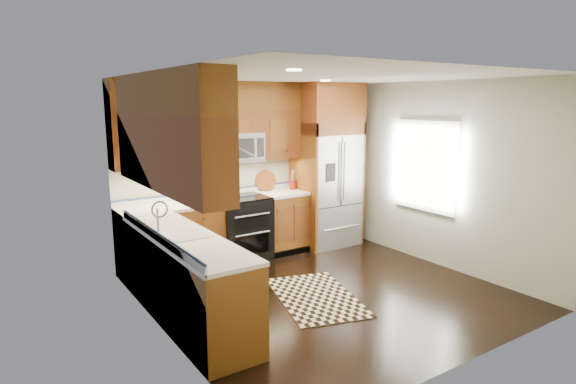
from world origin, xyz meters
TOP-DOWN VIEW (x-y plane):
  - ground at (0.00, 0.00)m, footprint 4.00×4.00m
  - wall_back at (0.00, 2.00)m, footprint 4.00×0.02m
  - wall_left at (-2.00, 0.00)m, footprint 0.02×4.00m
  - wall_right at (2.00, 0.00)m, footprint 0.02×4.00m
  - window at (1.98, 0.20)m, footprint 0.04×1.10m
  - base_cabinets at (-1.23, 0.90)m, footprint 2.85×3.00m
  - countertop at (-1.09, 1.01)m, footprint 2.86×3.01m
  - upper_cabinets at (-1.15, 1.09)m, footprint 2.85×3.00m
  - range at (-0.25, 1.67)m, footprint 0.76×0.67m
  - microwave at (-0.25, 1.80)m, footprint 0.76×0.40m
  - refrigerator at (1.30, 1.63)m, footprint 0.98×0.75m
  - sink_faucet at (-1.73, 0.23)m, footprint 0.54×0.44m
  - rug at (-0.18, -0.07)m, footprint 1.25×1.65m
  - knife_block at (-0.69, 1.80)m, footprint 0.12×0.16m
  - utensil_crock at (0.75, 1.80)m, footprint 0.11×0.11m
  - cutting_board at (0.33, 1.93)m, footprint 0.41×0.41m

SIDE VIEW (x-z plane):
  - ground at x=0.00m, z-range 0.00..0.00m
  - rug at x=-0.18m, z-range 0.00..0.01m
  - base_cabinets at x=-1.23m, z-range 0.00..0.90m
  - range at x=-0.25m, z-range 0.00..0.94m
  - countertop at x=-1.09m, z-range 0.90..0.94m
  - cutting_board at x=0.33m, z-range 0.94..0.96m
  - sink_faucet at x=-1.73m, z-range 0.81..1.18m
  - utensil_crock at x=0.75m, z-range 0.89..1.20m
  - knife_block at x=-0.69m, z-range 0.91..1.21m
  - wall_back at x=0.00m, z-range 0.00..2.60m
  - wall_left at x=-2.00m, z-range 0.00..2.60m
  - wall_right at x=2.00m, z-range 0.00..2.60m
  - refrigerator at x=1.30m, z-range 0.00..2.60m
  - window at x=1.98m, z-range 0.75..2.05m
  - microwave at x=-0.25m, z-range 1.45..1.87m
  - upper_cabinets at x=-1.15m, z-range 1.45..2.60m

